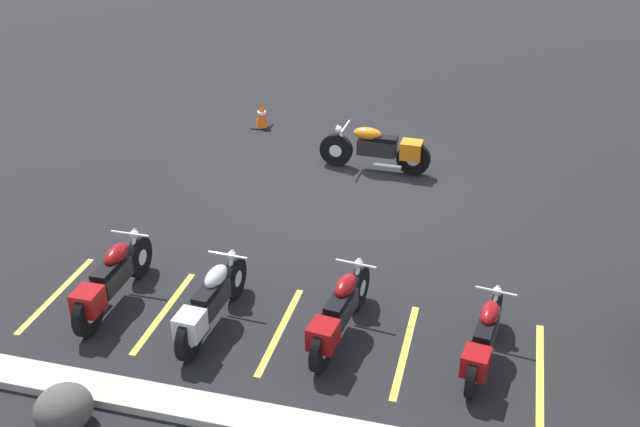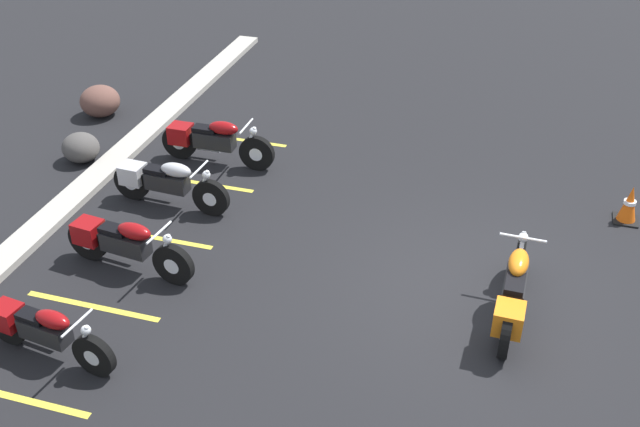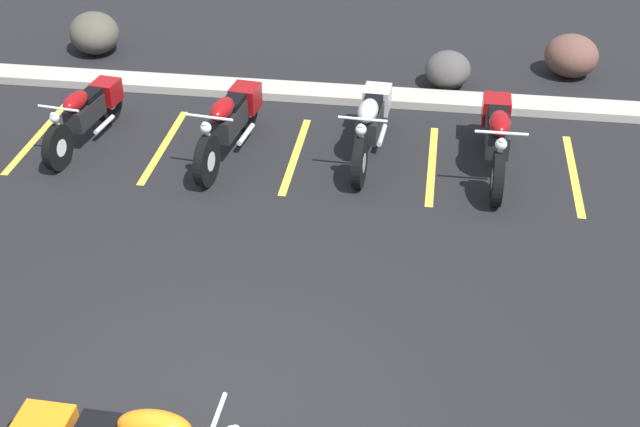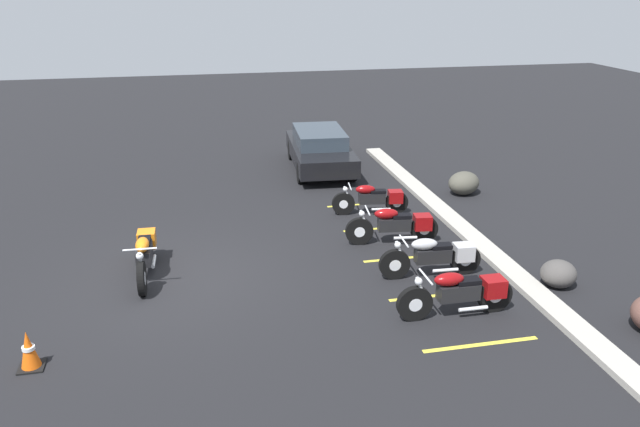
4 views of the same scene
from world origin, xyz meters
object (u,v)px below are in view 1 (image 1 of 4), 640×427
(motorcycle_orange_featured, at_px, (380,149))
(landscape_rock_0, at_px, (64,409))
(parked_bike_2, at_px, (209,303))
(parked_bike_3, at_px, (110,280))
(traffic_cone, at_px, (262,115))
(parked_bike_1, at_px, (339,313))
(parked_bike_0, at_px, (484,339))

(motorcycle_orange_featured, height_order, landscape_rock_0, motorcycle_orange_featured)
(parked_bike_2, relative_size, landscape_rock_0, 3.06)
(parked_bike_3, distance_m, landscape_rock_0, 2.50)
(landscape_rock_0, relative_size, traffic_cone, 1.08)
(parked_bike_1, distance_m, parked_bike_3, 3.47)
(motorcycle_orange_featured, distance_m, parked_bike_3, 6.50)
(traffic_cone, bearing_deg, parked_bike_1, 115.98)
(motorcycle_orange_featured, bearing_deg, traffic_cone, -26.48)
(parked_bike_0, distance_m, parked_bike_2, 3.83)
(parked_bike_2, xyz_separation_m, parked_bike_3, (1.63, -0.15, 0.01))
(parked_bike_0, relative_size, parked_bike_2, 0.93)
(parked_bike_2, height_order, traffic_cone, parked_bike_2)
(motorcycle_orange_featured, relative_size, parked_bike_0, 1.15)
(motorcycle_orange_featured, distance_m, landscape_rock_0, 8.51)
(motorcycle_orange_featured, distance_m, parked_bike_1, 5.72)
(motorcycle_orange_featured, bearing_deg, parked_bike_2, 78.66)
(parked_bike_3, distance_m, traffic_cone, 7.43)
(parked_bike_2, bearing_deg, parked_bike_0, -84.09)
(motorcycle_orange_featured, distance_m, parked_bike_2, 6.08)
(motorcycle_orange_featured, xyz_separation_m, landscape_rock_0, (2.34, 8.18, -0.20))
(parked_bike_0, bearing_deg, landscape_rock_0, 124.60)
(parked_bike_0, bearing_deg, parked_bike_2, 100.40)
(parked_bike_1, relative_size, landscape_rock_0, 3.08)
(motorcycle_orange_featured, xyz_separation_m, parked_bike_3, (2.99, 5.77, -0.02))
(parked_bike_1, bearing_deg, motorcycle_orange_featured, 11.52)
(parked_bike_2, bearing_deg, traffic_cone, 16.25)
(parked_bike_1, relative_size, parked_bike_2, 1.01)
(parked_bike_1, xyz_separation_m, parked_bike_2, (1.83, 0.23, -0.00))
(parked_bike_1, relative_size, parked_bike_3, 0.98)
(parked_bike_0, bearing_deg, traffic_cone, 44.69)
(parked_bike_3, bearing_deg, parked_bike_1, -88.63)
(parked_bike_1, bearing_deg, parked_bike_3, 98.02)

